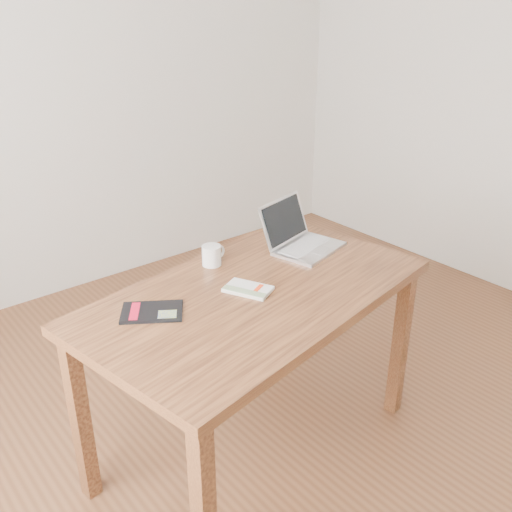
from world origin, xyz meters
TOP-DOWN VIEW (x-y plane):
  - room at (-0.07, 0.00)m, footprint 4.04×4.04m
  - desk at (-0.15, 0.14)m, footprint 1.40×0.95m
  - white_guidebook at (-0.17, 0.15)m, footprint 0.16×0.20m
  - black_guidebook at (-0.53, 0.23)m, footprint 0.25×0.23m
  - laptop at (0.24, 0.32)m, footprint 0.34×0.33m
  - coffee_mug at (-0.15, 0.41)m, footprint 0.11×0.08m

SIDE VIEW (x-z plane):
  - desk at x=-0.15m, z-range 0.29..1.04m
  - black_guidebook at x=-0.53m, z-range 0.75..0.76m
  - white_guidebook at x=-0.17m, z-range 0.75..0.76m
  - laptop at x=0.24m, z-range 0.70..0.89m
  - coffee_mug at x=-0.15m, z-range 0.75..0.83m
  - room at x=-0.07m, z-range 0.01..2.71m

